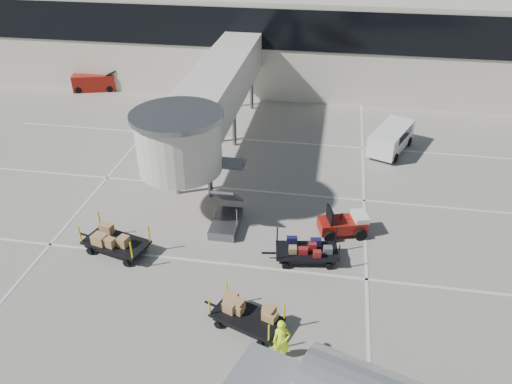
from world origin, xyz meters
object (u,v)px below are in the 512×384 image
suitcase_cart (307,252)px  baggage_tug (344,224)px  ground_worker (282,341)px  belt_loader (95,82)px  minivan (392,136)px  box_cart_far (117,243)px  box_cart_near (250,318)px

suitcase_cart → baggage_tug: bearing=48.0°
ground_worker → belt_loader: (-20.31, 27.20, -0.22)m
suitcase_cart → minivan: minivan is taller
baggage_tug → ground_worker: ground_worker is taller
box_cart_far → baggage_tug: bearing=32.4°
baggage_tug → box_cart_near: baggage_tug is taller
minivan → baggage_tug: bearing=-83.6°
box_cart_far → minivan: bearing=59.6°
suitcase_cart → minivan: size_ratio=0.78×
suitcase_cart → belt_loader: bearing=126.1°
baggage_tug → belt_loader: 29.14m
ground_worker → belt_loader: belt_loader is taller
box_cart_far → belt_loader: belt_loader is taller
minivan → belt_loader: belt_loader is taller
suitcase_cart → box_cart_far: size_ratio=0.94×
box_cart_far → belt_loader: bearing=132.3°
baggage_tug → minivan: 10.98m
ground_worker → box_cart_near: bearing=126.5°
box_cart_near → minivan: (6.73, 17.91, 0.47)m
minivan → belt_loader: (-25.57, 7.96, -0.30)m
minivan → belt_loader: size_ratio=1.15×
suitcase_cart → belt_loader: 29.61m
belt_loader → ground_worker: bearing=-69.3°
ground_worker → minivan: (5.27, 19.23, 0.08)m
minivan → box_cart_near: bearing=-88.0°
baggage_tug → suitcase_cart: (-1.69, -2.56, -0.09)m
suitcase_cart → minivan: 13.94m
suitcase_cart → box_cart_near: size_ratio=1.05×
box_cart_far → ground_worker: size_ratio=2.14×
baggage_tug → box_cart_near: size_ratio=0.76×
ground_worker → baggage_tug: bearing=64.3°
baggage_tug → minivan: size_ratio=0.56×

